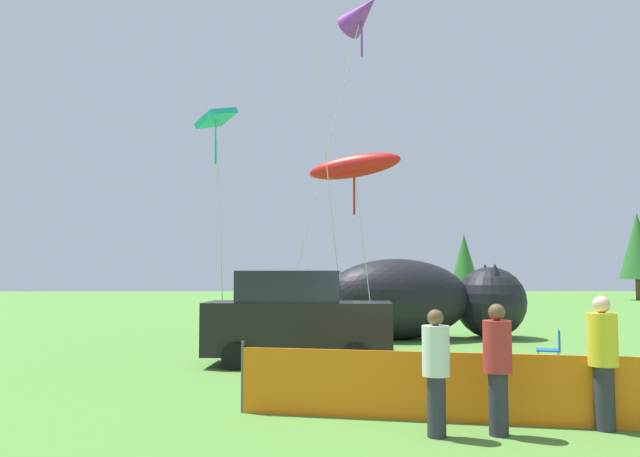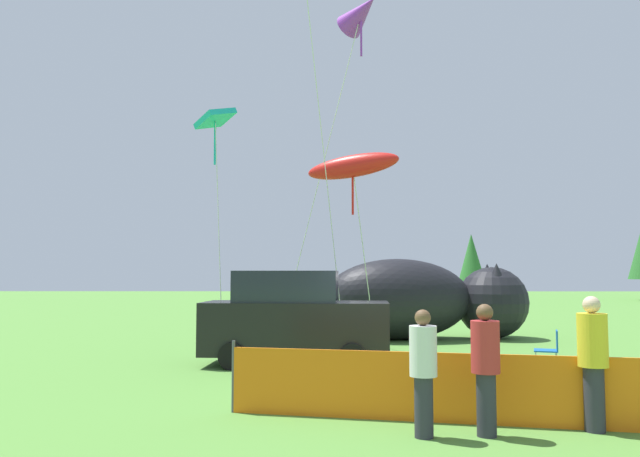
{
  "view_description": "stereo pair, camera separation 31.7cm",
  "coord_description": "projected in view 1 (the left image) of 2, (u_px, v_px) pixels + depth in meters",
  "views": [
    {
      "loc": [
        -1.58,
        -13.42,
        2.2
      ],
      "look_at": [
        -1.47,
        5.51,
        3.54
      ],
      "focal_mm": 35.0,
      "sensor_mm": 36.0,
      "label": 1
    },
    {
      "loc": [
        -1.26,
        -13.42,
        2.2
      ],
      "look_at": [
        -1.47,
        5.51,
        3.54
      ],
      "focal_mm": 35.0,
      "sensor_mm": 36.0,
      "label": 2
    }
  ],
  "objects": [
    {
      "name": "spectator_in_yellow_shirt",
      "position": [
        603.0,
        357.0,
        8.74
      ],
      "size": [
        0.41,
        0.41,
        1.87
      ],
      "color": "#2D2D38",
      "rests_on": "ground"
    },
    {
      "name": "folding_chair",
      "position": [
        553.0,
        347.0,
        13.99
      ],
      "size": [
        0.64,
        0.64,
        0.91
      ],
      "rotation": [
        0.0,
        0.0,
        2.82
      ],
      "color": "#1959A5",
      "rests_on": "ground"
    },
    {
      "name": "kite_red_lizard",
      "position": [
        354.0,
        167.0,
        16.66
      ],
      "size": [
        2.63,
        3.58,
        5.52
      ],
      "color": "silver",
      "rests_on": "ground"
    },
    {
      "name": "kite_teal_diamond",
      "position": [
        216.0,
        122.0,
        17.29
      ],
      "size": [
        1.24,
        1.49,
        6.8
      ],
      "color": "silver",
      "rests_on": "ground"
    },
    {
      "name": "parked_car",
      "position": [
        297.0,
        319.0,
        14.83
      ],
      "size": [
        4.48,
        2.0,
        2.24
      ],
      "rotation": [
        0.0,
        0.0,
        -0.06
      ],
      "color": "black",
      "rests_on": "ground"
    },
    {
      "name": "spectator_in_white_shirt",
      "position": [
        436.0,
        367.0,
        8.39
      ],
      "size": [
        0.37,
        0.37,
        1.7
      ],
      "color": "#2D2D38",
      "rests_on": "ground"
    },
    {
      "name": "spectator_in_black_shirt",
      "position": [
        498.0,
        363.0,
        8.47
      ],
      "size": [
        0.39,
        0.39,
        1.77
      ],
      "color": "#2D2D38",
      "rests_on": "ground"
    },
    {
      "name": "horizon_tree_east",
      "position": [
        464.0,
        259.0,
        52.44
      ],
      "size": [
        2.29,
        2.29,
        5.45
      ],
      "color": "brown",
      "rests_on": "ground"
    },
    {
      "name": "safety_fence",
      "position": [
        482.0,
        388.0,
        9.1
      ],
      "size": [
        7.24,
        1.53,
        1.12
      ],
      "rotation": [
        0.0,
        0.0,
        -0.2
      ],
      "color": "orange",
      "rests_on": "ground"
    },
    {
      "name": "horizon_tree_west",
      "position": [
        638.0,
        246.0,
        49.94
      ],
      "size": [
        2.94,
        2.94,
        7.01
      ],
      "color": "brown",
      "rests_on": "ground"
    },
    {
      "name": "kite_purple_delta",
      "position": [
        361.0,
        14.0,
        18.26
      ],
      "size": [
        3.32,
        2.4,
        10.43
      ],
      "color": "silver",
      "rests_on": "ground"
    },
    {
      "name": "inflatable_cat",
      "position": [
        421.0,
        302.0,
        20.68
      ],
      "size": [
        7.05,
        3.29,
        2.65
      ],
      "rotation": [
        0.0,
        0.0,
        0.14
      ],
      "color": "black",
      "rests_on": "ground"
    },
    {
      "name": "ground_plane",
      "position": [
        391.0,
        376.0,
        13.24
      ],
      "size": [
        120.0,
        120.0,
        0.0
      ],
      "primitive_type": "plane",
      "color": "#548C38"
    }
  ]
}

